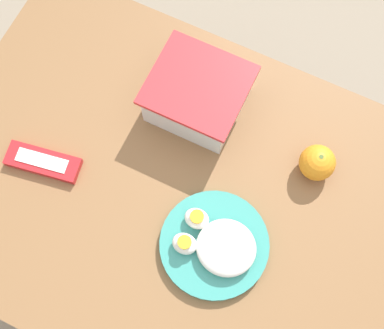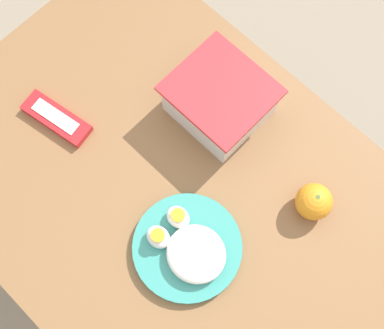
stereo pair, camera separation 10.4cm
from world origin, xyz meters
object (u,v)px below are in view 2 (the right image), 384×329
Objects in this scene: candy_bar at (57,118)px; food_container at (220,101)px; orange_fruit at (314,202)px; rice_plate at (188,248)px.

food_container is at bearing 47.95° from candy_bar.
food_container is 0.27m from orange_fruit.
candy_bar is at bearing -155.50° from orange_fruit.
candy_bar is (-0.49, -0.22, -0.03)m from orange_fruit.
food_container is 0.30m from rice_plate.
orange_fruit reaches higher than candy_bar.
orange_fruit is 0.34× the size of rice_plate.
food_container reaches higher than rice_plate.
orange_fruit is at bearing 63.80° from rice_plate.
orange_fruit is 0.25m from rice_plate.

